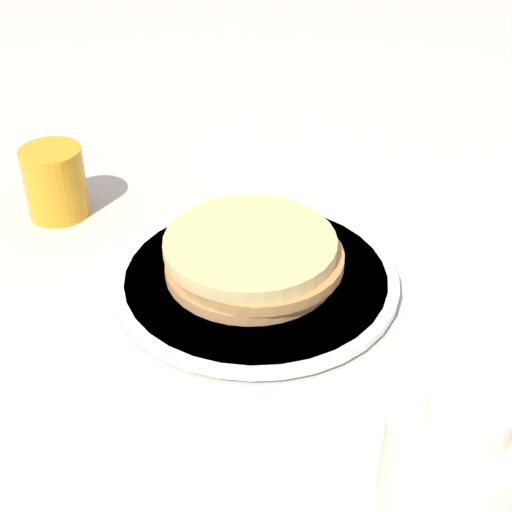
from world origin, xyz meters
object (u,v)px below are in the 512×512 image
Objects in this scene: juice_glass at (55,182)px; cream_jug at (457,463)px; plate at (256,278)px; pancake_stack at (253,255)px.

cream_jug reaches higher than juice_glass.
cream_jug is (-0.17, -0.22, 0.04)m from plate.
cream_jug reaches higher than pancake_stack.
cream_jug reaches higher than plate.
juice_glass is 0.52m from cream_jug.
pancake_stack is (0.00, 0.00, 0.02)m from plate.
cream_jug is at bearing -127.69° from pancake_stack.
juice_glass reaches higher than pancake_stack.
juice_glass is 0.77× the size of cream_jug.
juice_glass is (0.03, 0.25, 0.01)m from pancake_stack.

